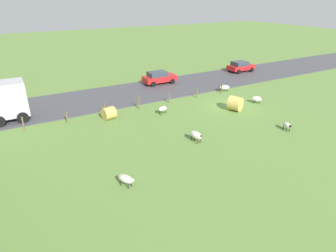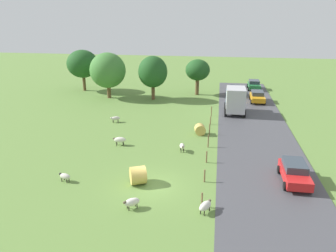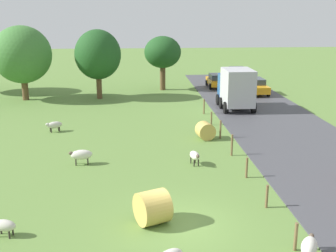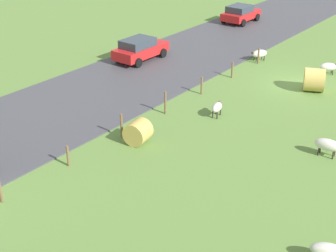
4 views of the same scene
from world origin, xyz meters
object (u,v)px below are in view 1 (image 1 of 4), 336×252
sheep_6 (196,135)px  sheep_3 (163,109)px  sheep_1 (126,179)px  car_4 (159,77)px  sheep_0 (257,99)px  sheep_5 (287,125)px  car_0 (241,66)px  sheep_4 (224,87)px  hay_bale_1 (235,104)px  hay_bale_0 (109,113)px

sheep_6 → sheep_3: bearing=-4.9°
sheep_1 → car_4: car_4 is taller
sheep_0 → sheep_5: (-6.10, 2.75, -0.03)m
sheep_6 → car_0: 23.92m
sheep_1 → sheep_0: bearing=-68.8°
sheep_6 → car_4: car_4 is taller
sheep_1 → sheep_5: bearing=-87.5°
sheep_1 → car_0: size_ratio=0.31×
sheep_4 → hay_bale_1: bearing=150.0°
sheep_0 → sheep_5: 6.69m
sheep_3 → sheep_6: bearing=175.1°
sheep_3 → car_4: 10.28m
sheep_1 → car_0: car_0 is taller
sheep_4 → car_4: (6.58, 5.14, 0.37)m
sheep_0 → car_0: car_0 is taller
sheep_1 → sheep_4: size_ratio=0.94×
sheep_4 → hay_bale_1: hay_bale_1 is taller
sheep_4 → hay_bale_1: 6.10m
hay_bale_1 → sheep_3: bearing=68.3°
sheep_5 → car_0: (17.29, -10.67, 0.39)m
hay_bale_1 → car_4: bearing=10.0°
hay_bale_0 → car_0: car_0 is taller
sheep_6 → hay_bale_0: bearing=29.2°
sheep_5 → car_0: size_ratio=0.28×
sheep_3 → sheep_4: sheep_4 is taller
sheep_1 → sheep_5: size_ratio=1.11×
sheep_1 → hay_bale_1: (6.33, -13.98, 0.20)m
sheep_4 → car_4: car_4 is taller
sheep_0 → sheep_5: bearing=155.8°
sheep_1 → hay_bale_1: bearing=-65.6°
sheep_5 → car_4: size_ratio=0.26×
sheep_1 → sheep_3: sheep_3 is taller
car_0 → sheep_3: bearing=116.6°
sheep_6 → hay_bale_1: (3.67, -7.14, 0.13)m
sheep_3 → hay_bale_0: (1.37, 4.83, 0.03)m
hay_bale_1 → car_0: 16.17m
sheep_6 → sheep_1: bearing=111.3°
car_0 → car_4: car_4 is taller
sheep_0 → car_0: bearing=-35.3°
sheep_4 → sheep_6: bearing=131.3°
sheep_3 → hay_bale_1: (-2.63, -6.60, 0.16)m
car_0 → sheep_4: bearing=127.5°
sheep_0 → hay_bale_0: (3.59, 14.79, 0.08)m
sheep_5 → hay_bale_0: size_ratio=0.95×
sheep_3 → car_4: car_4 is taller
sheep_3 → sheep_6: 6.32m
hay_bale_0 → sheep_3: bearing=-105.9°
hay_bale_0 → sheep_5: bearing=-128.8°
sheep_6 → car_4: (15.52, -5.06, 0.31)m
sheep_0 → sheep_6: 11.26m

